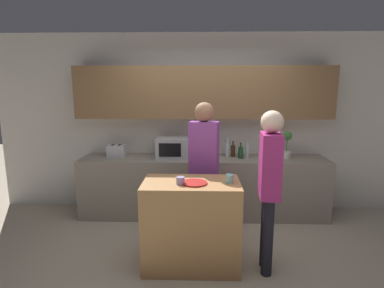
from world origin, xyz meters
The scene contains 16 objects.
ground_plane centered at (0.00, 0.00, 0.00)m, with size 14.00×14.00×0.00m, color #BCAD93.
back_wall centered at (0.00, 1.66, 1.54)m, with size 6.40×0.40×2.70m.
back_counter centered at (0.00, 1.39, 0.44)m, with size 3.60×0.62×0.88m.
kitchen_island centered at (-0.14, 0.06, 0.47)m, with size 1.00×0.57×0.94m.
microwave centered at (-0.42, 1.40, 1.03)m, with size 0.52×0.39×0.30m.
toaster centered at (-1.29, 1.40, 0.97)m, with size 0.26×0.16×0.18m.
potted_plant centered at (1.21, 1.40, 1.08)m, with size 0.14×0.14×0.39m.
bottle_0 centered at (0.36, 1.47, 0.99)m, with size 0.08×0.08×0.29m.
bottle_1 centered at (0.44, 1.47, 0.97)m, with size 0.06×0.06×0.24m.
bottle_2 centered at (0.54, 1.37, 0.97)m, with size 0.07×0.07×0.23m.
bottle_3 centered at (0.64, 1.43, 0.98)m, with size 0.06×0.06×0.26m.
plate_on_island centered at (-0.10, 0.00, 0.94)m, with size 0.26×0.26×0.01m.
cup_0 centered at (0.26, 0.04, 0.98)m, with size 0.08×0.08×0.09m.
cup_1 centered at (-0.24, -0.02, 0.97)m, with size 0.09×0.09×0.08m.
person_left centered at (0.65, -0.02, 1.00)m, with size 0.22×0.36×1.68m.
person_center centered at (0.00, 0.60, 1.03)m, with size 0.38×0.27×1.73m.
Camera 1 is at (-0.04, -2.90, 1.88)m, focal length 28.00 mm.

